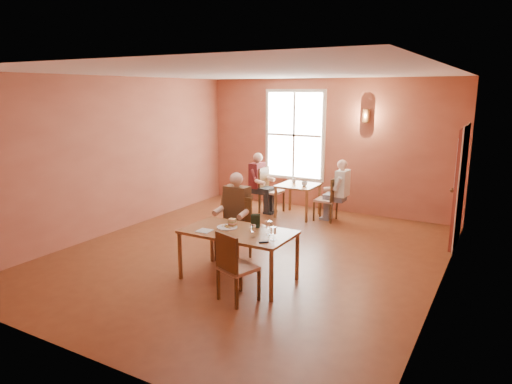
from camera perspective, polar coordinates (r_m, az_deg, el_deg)
The scene contains 29 objects.
ground at distance 7.84m, azimuth -0.73°, elevation -7.79°, with size 6.00×7.00×0.01m, color brown.
wall_back at distance 10.60m, azimuth 8.86°, elevation 5.78°, with size 6.00×0.04×3.00m, color brown.
wall_front at distance 4.83m, azimuth -22.15°, elevation -3.13°, with size 6.00×0.04×3.00m, color brown.
wall_left at distance 9.32m, azimuth -16.97°, elevation 4.45°, with size 0.04×7.00×3.00m, color brown.
wall_right at distance 6.51m, azimuth 22.72°, elevation 0.70°, with size 0.04×7.00×3.00m, color brown.
ceiling at distance 7.36m, azimuth -0.79°, elevation 14.68°, with size 6.00×7.00×0.04m, color white.
window at distance 10.84m, azimuth 4.81°, elevation 7.09°, with size 1.36×0.10×1.96m, color white.
door at distance 8.85m, azimuth 23.96°, elevation 0.54°, with size 0.12×1.04×2.10m, color maroon.
wall_sconce at distance 10.16m, azimuth 13.60°, elevation 9.25°, with size 0.16×0.16×0.28m, color brown.
main_table at distance 6.74m, azimuth -2.21°, elevation -7.90°, with size 1.59×0.90×0.75m, color brown, non-canonical shape.
chair_diner_main at distance 7.47m, azimuth -2.87°, elevation -4.71°, with size 0.45×0.45×1.02m, color brown, non-canonical shape.
diner_main at distance 7.39m, azimuth -3.01°, elevation -3.52°, with size 0.55×0.55×1.36m, color #3C291E, non-canonical shape.
chair_empty at distance 6.06m, azimuth -2.21°, elevation -9.27°, with size 0.42×0.42×0.95m, color brown, non-canonical shape.
plate_food at distance 6.75m, azimuth -3.64°, elevation -4.37°, with size 0.30×0.30×0.04m, color white.
sandwich at distance 6.76m, azimuth -2.99°, elevation -3.99°, with size 0.09×0.09×0.12m, color #D7B459.
goblet_a at distance 6.41m, azimuth 1.62°, elevation -4.44°, with size 0.09×0.09×0.21m, color white, non-canonical shape.
goblet_b at distance 6.19m, azimuth 2.18°, elevation -5.15°, with size 0.08×0.08×0.20m, color white, non-canonical shape.
goblet_c at distance 6.29m, azimuth -0.38°, elevation -4.85°, with size 0.08×0.08×0.20m, color white, non-canonical shape.
menu_stand at distance 6.73m, azimuth -0.06°, elevation -3.64°, with size 0.13×0.06×0.21m, color #1C2F1F.
knife at distance 6.43m, azimuth -4.08°, elevation -5.40°, with size 0.22×0.02×0.00m, color silver.
napkin at distance 6.65m, azimuth -6.47°, elevation -4.83°, with size 0.20×0.20×0.01m, color silver.
sunglasses at distance 6.11m, azimuth 0.96°, elevation -6.28°, with size 0.13×0.04×0.02m, color black.
second_table at distance 10.10m, azimuth 5.25°, elevation -1.05°, with size 0.81×0.81×0.71m, color brown, non-canonical shape.
chair_diner_white at distance 9.84m, azimuth 8.71°, elevation -0.86°, with size 0.41×0.41×0.93m, color #3C1B0C, non-canonical shape.
diner_white at distance 9.79m, azimuth 8.91°, elevation 0.10°, with size 0.51×0.51×1.28m, color silver, non-canonical shape.
chair_diner_maroon at distance 10.34m, azimuth 1.99°, elevation 0.20°, with size 0.45×0.45×1.03m, color #412817, non-canonical shape.
diner_maroon at distance 10.33m, azimuth 1.84°, elevation 1.01°, with size 0.53×0.53×1.31m, color maroon, non-canonical shape.
cup_a at distance 9.88m, azimuth 6.07°, elevation 1.03°, with size 0.12×0.12×0.10m, color white.
cup_b at distance 10.19m, azimuth 4.78°, elevation 1.41°, with size 0.10×0.10×0.09m, color silver.
Camera 1 is at (3.70, -6.35, 2.73)m, focal length 32.00 mm.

